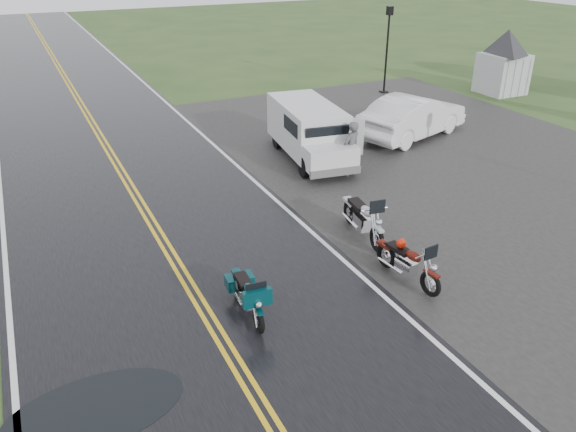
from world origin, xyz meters
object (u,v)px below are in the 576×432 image
object	(u,v)px
motorcycle_teal	(258,311)
sedan_white	(413,117)
visitor_center	(507,46)
lamp_post_far_right	(387,50)
van_white	(305,149)
motorcycle_silver	(378,229)
motorcycle_red	(432,275)
person_at_van	(351,150)

from	to	relation	value
motorcycle_teal	sedan_white	distance (m)	13.83
motorcycle_teal	visitor_center	bearing A→B (deg)	38.44
visitor_center	lamp_post_far_right	distance (m)	6.04
van_white	lamp_post_far_right	bearing A→B (deg)	50.92
motorcycle_teal	sedan_white	size ratio (longest dim) A/B	0.37
visitor_center	motorcycle_teal	xyz separation A→B (m)	(-19.24, -12.81, -1.84)
motorcycle_teal	motorcycle_silver	bearing A→B (deg)	27.77
motorcycle_red	sedan_white	size ratio (longest dim) A/B	0.40
motorcycle_silver	van_white	bearing A→B (deg)	90.51
person_at_van	lamp_post_far_right	size ratio (longest dim) A/B	0.43
motorcycle_red	motorcycle_teal	world-z (taller)	motorcycle_red
motorcycle_teal	lamp_post_far_right	size ratio (longest dim) A/B	0.44
person_at_van	sedan_white	world-z (taller)	person_at_van
motorcycle_red	motorcycle_silver	distance (m)	2.20
visitor_center	motorcycle_red	distance (m)	20.34
motorcycle_red	lamp_post_far_right	distance (m)	18.84
motorcycle_red	person_at_van	xyz separation A→B (m)	(2.23, 6.96, 0.33)
person_at_van	motorcycle_red	bearing A→B (deg)	54.29
motorcycle_red	lamp_post_far_right	size ratio (longest dim) A/B	0.47
van_white	motorcycle_teal	bearing A→B (deg)	-115.95
sedan_white	motorcycle_teal	bearing A→B (deg)	112.30
motorcycle_silver	sedan_white	size ratio (longest dim) A/B	0.45
motorcycle_red	motorcycle_teal	size ratio (longest dim) A/B	1.07
motorcycle_silver	van_white	distance (m)	5.36
person_at_van	lamp_post_far_right	distance (m)	11.88
motorcycle_silver	van_white	size ratio (longest dim) A/B	0.45
visitor_center	motorcycle_red	world-z (taller)	visitor_center
motorcycle_silver	lamp_post_far_right	world-z (taller)	lamp_post_far_right
motorcycle_silver	sedan_white	xyz separation A→B (m)	(6.58, 7.19, 0.17)
sedan_white	lamp_post_far_right	xyz separation A→B (m)	(3.23, 6.58, 1.32)
motorcycle_teal	lamp_post_far_right	bearing A→B (deg)	53.01
van_white	person_at_van	distance (m)	1.56
visitor_center	lamp_post_far_right	world-z (taller)	visitor_center
visitor_center	sedan_white	world-z (taller)	visitor_center
motorcycle_teal	lamp_post_far_right	distance (m)	20.81
motorcycle_red	motorcycle_silver	xyz separation A→B (m)	(0.07, 2.20, 0.08)
motorcycle_teal	lamp_post_far_right	xyz separation A→B (m)	(13.82, 15.47, 1.60)
motorcycle_teal	sedan_white	bearing A→B (deg)	44.80
motorcycle_red	sedan_white	distance (m)	11.51
person_at_van	visitor_center	bearing A→B (deg)	-172.04
lamp_post_far_right	person_at_van	bearing A→B (deg)	-130.32
lamp_post_far_right	sedan_white	bearing A→B (deg)	-116.15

